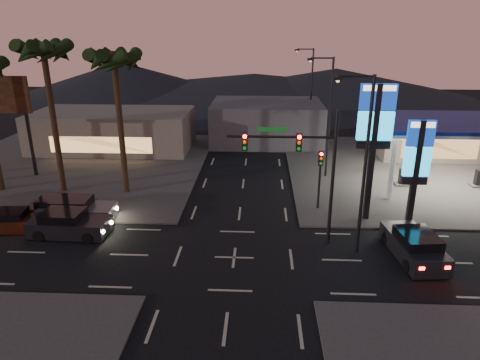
# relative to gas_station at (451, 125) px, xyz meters

# --- Properties ---
(ground) EXTENTS (140.00, 140.00, 0.00)m
(ground) POSITION_rel_gas_station_xyz_m (-16.00, -12.00, -5.08)
(ground) COLOR black
(ground) RESTS_ON ground
(corner_lot_ne) EXTENTS (24.00, 24.00, 0.12)m
(corner_lot_ne) POSITION_rel_gas_station_xyz_m (0.00, 4.00, -5.02)
(corner_lot_ne) COLOR #47443F
(corner_lot_ne) RESTS_ON ground
(corner_lot_nw) EXTENTS (24.00, 24.00, 0.12)m
(corner_lot_nw) POSITION_rel_gas_station_xyz_m (-32.00, 4.00, -5.02)
(corner_lot_nw) COLOR #47443F
(corner_lot_nw) RESTS_ON ground
(gas_station) EXTENTS (12.20, 8.20, 5.47)m
(gas_station) POSITION_rel_gas_station_xyz_m (0.00, 0.00, 0.00)
(gas_station) COLOR silver
(gas_station) RESTS_ON ground
(convenience_store) EXTENTS (10.00, 6.00, 4.00)m
(convenience_store) POSITION_rel_gas_station_xyz_m (2.00, 9.00, -3.08)
(convenience_store) COLOR #726B5B
(convenience_store) RESTS_ON ground
(pylon_sign_tall) EXTENTS (2.20, 0.35, 9.00)m
(pylon_sign_tall) POSITION_rel_gas_station_xyz_m (-7.50, -6.50, 1.31)
(pylon_sign_tall) COLOR black
(pylon_sign_tall) RESTS_ON ground
(pylon_sign_short) EXTENTS (1.60, 0.35, 7.00)m
(pylon_sign_short) POSITION_rel_gas_station_xyz_m (-5.00, -7.50, -0.42)
(pylon_sign_short) COLOR black
(pylon_sign_short) RESTS_ON ground
(traffic_signal_mast) EXTENTS (6.10, 0.39, 8.00)m
(traffic_signal_mast) POSITION_rel_gas_station_xyz_m (-12.24, -10.01, 0.15)
(traffic_signal_mast) COLOR black
(traffic_signal_mast) RESTS_ON ground
(pedestal_signal) EXTENTS (0.32, 0.39, 4.30)m
(pedestal_signal) POSITION_rel_gas_station_xyz_m (-10.50, -5.02, -2.16)
(pedestal_signal) COLOR black
(pedestal_signal) RESTS_ON ground
(streetlight_near) EXTENTS (2.14, 0.25, 10.00)m
(streetlight_near) POSITION_rel_gas_station_xyz_m (-9.21, -11.00, 0.64)
(streetlight_near) COLOR black
(streetlight_near) RESTS_ON ground
(streetlight_mid) EXTENTS (2.14, 0.25, 10.00)m
(streetlight_mid) POSITION_rel_gas_station_xyz_m (-9.21, 2.00, 0.64)
(streetlight_mid) COLOR black
(streetlight_mid) RESTS_ON ground
(streetlight_far) EXTENTS (2.14, 0.25, 10.00)m
(streetlight_far) POSITION_rel_gas_station_xyz_m (-9.21, 16.00, 0.64)
(streetlight_far) COLOR black
(streetlight_far) RESTS_ON ground
(palm_a) EXTENTS (4.41, 4.41, 10.86)m
(palm_a) POSITION_rel_gas_station_xyz_m (-25.00, -2.50, 4.35)
(palm_a) COLOR black
(palm_a) RESTS_ON ground
(palm_b) EXTENTS (4.41, 4.41, 11.46)m
(palm_b) POSITION_rel_gas_station_xyz_m (-30.00, -2.50, 4.89)
(palm_b) COLOR black
(palm_b) RESTS_ON ground
(building_far_west) EXTENTS (16.00, 8.00, 4.00)m
(building_far_west) POSITION_rel_gas_station_xyz_m (-30.00, 10.00, -3.08)
(building_far_west) COLOR #726B5B
(building_far_west) RESTS_ON ground
(building_far_mid) EXTENTS (12.00, 9.00, 4.40)m
(building_far_mid) POSITION_rel_gas_station_xyz_m (-14.00, 14.00, -2.88)
(building_far_mid) COLOR #4C4C51
(building_far_mid) RESTS_ON ground
(hill_left) EXTENTS (40.00, 40.00, 6.00)m
(hill_left) POSITION_rel_gas_station_xyz_m (-41.00, 48.00, -2.08)
(hill_left) COLOR black
(hill_left) RESTS_ON ground
(hill_right) EXTENTS (50.00, 50.00, 5.00)m
(hill_right) POSITION_rel_gas_station_xyz_m (-1.00, 48.00, -2.58)
(hill_right) COLOR black
(hill_right) RESTS_ON ground
(hill_center) EXTENTS (60.00, 60.00, 4.00)m
(hill_center) POSITION_rel_gas_station_xyz_m (-16.00, 48.00, -3.08)
(hill_center) COLOR black
(hill_center) RESTS_ON ground
(car_lane_a_front) EXTENTS (5.01, 2.27, 1.60)m
(car_lane_a_front) POSITION_rel_gas_station_xyz_m (-26.40, -9.76, -4.34)
(car_lane_a_front) COLOR black
(car_lane_a_front) RESTS_ON ground
(car_lane_a_mid) EXTENTS (4.30, 2.17, 1.36)m
(car_lane_a_mid) POSITION_rel_gas_station_xyz_m (-30.20, -9.25, -4.45)
(car_lane_a_mid) COLOR #33170E
(car_lane_a_mid) RESTS_ON ground
(car_lane_b_front) EXTENTS (5.00, 2.16, 1.62)m
(car_lane_b_front) POSITION_rel_gas_station_xyz_m (-26.74, -7.73, -4.33)
(car_lane_b_front) COLOR #5B5C5E
(car_lane_b_front) RESTS_ON ground
(car_lane_b_mid) EXTENTS (4.73, 2.25, 1.50)m
(car_lane_b_mid) POSITION_rel_gas_station_xyz_m (-28.00, -7.32, -4.38)
(car_lane_b_mid) COLOR black
(car_lane_b_mid) RESTS_ON ground
(suv_station) EXTENTS (2.56, 5.10, 1.64)m
(suv_station) POSITION_rel_gas_station_xyz_m (-5.99, -11.51, -4.32)
(suv_station) COLOR black
(suv_station) RESTS_ON ground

